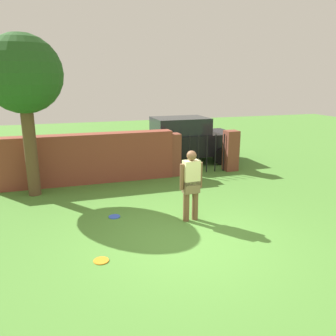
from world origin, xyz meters
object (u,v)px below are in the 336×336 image
(car, at_px, (180,140))
(frisbee_blue, at_px, (114,217))
(frisbee_orange, at_px, (101,261))
(tree, at_px, (23,76))
(person, at_px, (191,182))

(car, distance_m, frisbee_blue, 5.70)
(frisbee_blue, height_order, frisbee_orange, same)
(frisbee_blue, bearing_deg, tree, 129.23)
(tree, distance_m, frisbee_orange, 5.41)
(frisbee_blue, relative_size, frisbee_orange, 1.00)
(car, bearing_deg, frisbee_orange, 59.29)
(person, xyz_separation_m, car, (1.63, 5.30, -0.04))
(car, height_order, frisbee_blue, car)
(tree, height_order, car, tree)
(person, xyz_separation_m, frisbee_blue, (-1.63, 0.70, -0.89))
(frisbee_blue, bearing_deg, car, 54.60)
(person, height_order, frisbee_blue, person)
(tree, relative_size, person, 2.63)
(tree, distance_m, person, 5.12)
(frisbee_orange, bearing_deg, car, 59.70)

